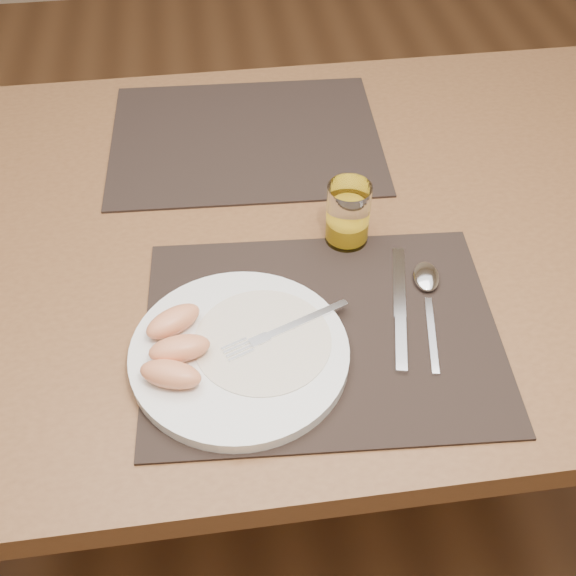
# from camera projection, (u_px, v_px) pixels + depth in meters

# --- Properties ---
(ground) EXTENTS (5.00, 5.00, 0.00)m
(ground) POSITION_uv_depth(u_px,v_px,m) (281.00, 476.00, 1.61)
(ground) COLOR brown
(ground) RESTS_ON ground
(table) EXTENTS (1.40, 0.90, 0.75)m
(table) POSITION_uv_depth(u_px,v_px,m) (278.00, 263.00, 1.13)
(table) COLOR brown
(table) RESTS_ON ground
(placemat_near) EXTENTS (0.47, 0.38, 0.00)m
(placemat_near) POSITION_uv_depth(u_px,v_px,m) (322.00, 332.00, 0.92)
(placemat_near) COLOR black
(placemat_near) RESTS_ON table
(placemat_far) EXTENTS (0.47, 0.37, 0.00)m
(placemat_far) POSITION_uv_depth(u_px,v_px,m) (246.00, 138.00, 1.22)
(placemat_far) COLOR black
(placemat_far) RESTS_ON table
(plate) EXTENTS (0.27, 0.27, 0.02)m
(plate) POSITION_uv_depth(u_px,v_px,m) (239.00, 354.00, 0.88)
(plate) COLOR white
(plate) RESTS_ON placemat_near
(plate_dressing) EXTENTS (0.17, 0.17, 0.00)m
(plate_dressing) POSITION_uv_depth(u_px,v_px,m) (263.00, 340.00, 0.89)
(plate_dressing) COLOR white
(plate_dressing) RESTS_ON plate
(fork) EXTENTS (0.17, 0.08, 0.00)m
(fork) POSITION_uv_depth(u_px,v_px,m) (276.00, 333.00, 0.89)
(fork) COLOR silver
(fork) RESTS_ON plate
(knife) EXTENTS (0.06, 0.22, 0.01)m
(knife) POSITION_uv_depth(u_px,v_px,m) (400.00, 317.00, 0.93)
(knife) COLOR silver
(knife) RESTS_ON placemat_near
(spoon) EXTENTS (0.06, 0.19, 0.01)m
(spoon) POSITION_uv_depth(u_px,v_px,m) (427.00, 285.00, 0.97)
(spoon) COLOR silver
(spoon) RESTS_ON placemat_near
(juice_glass) EXTENTS (0.06, 0.06, 0.09)m
(juice_glass) POSITION_uv_depth(u_px,v_px,m) (348.00, 216.00, 1.01)
(juice_glass) COLOR white
(juice_glass) RESTS_ON placemat_near
(grapefruit_wedges) EXTENTS (0.09, 0.14, 0.03)m
(grapefruit_wedges) POSITION_uv_depth(u_px,v_px,m) (174.00, 347.00, 0.86)
(grapefruit_wedges) COLOR #E38E5C
(grapefruit_wedges) RESTS_ON plate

